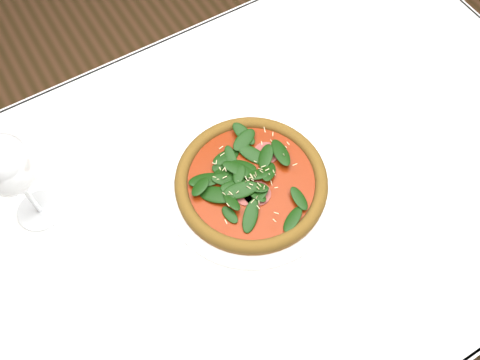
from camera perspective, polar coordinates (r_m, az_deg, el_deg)
ground at (r=1.64m, az=1.92°, el=-13.00°), size 6.00×6.00×0.00m
dining_table at (r=1.03m, az=2.99°, el=-3.23°), size 1.21×0.81×0.75m
plate at (r=0.93m, az=1.19°, el=-0.57°), size 0.31×0.31×0.01m
pizza at (r=0.92m, az=1.21°, el=-0.05°), size 0.28×0.28×0.03m
wine_glass at (r=0.85m, az=-23.59°, el=1.24°), size 0.09×0.09×0.21m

